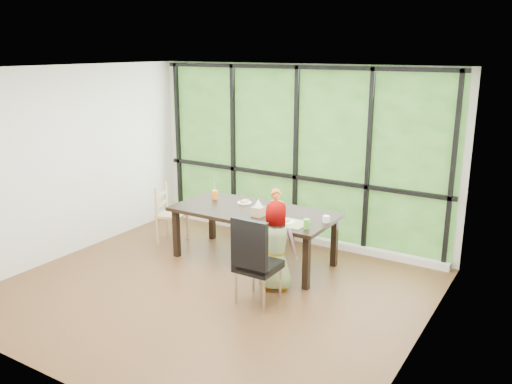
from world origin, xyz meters
TOP-DOWN VIEW (x-y plane):
  - ground at (0.00, 0.00)m, footprint 5.00×5.00m
  - back_wall at (0.00, 2.25)m, footprint 5.00×0.00m
  - foliage_backdrop at (0.00, 2.23)m, footprint 4.80×0.02m
  - window_mullions at (0.00, 2.19)m, footprint 4.80×0.06m
  - window_sill at (0.00, 2.15)m, footprint 4.80×0.12m
  - dining_table at (-0.06, 1.06)m, footprint 2.32×1.17m
  - chair_window_leather at (-0.05, 2.14)m, footprint 0.51×0.51m
  - chair_interior_leather at (0.65, 0.02)m, footprint 0.46×0.46m
  - chair_end_beech at (-1.53, 1.06)m, footprint 0.51×0.52m
  - child_toddler at (-0.06, 1.70)m, footprint 0.38×0.31m
  - child_older at (0.61, 0.47)m, footprint 0.63×0.51m
  - placemat at (0.60, 0.83)m, footprint 0.49×0.36m
  - plate_far at (-0.36, 1.29)m, footprint 0.21×0.21m
  - plate_near at (0.59, 0.84)m, footprint 0.21×0.21m
  - orange_cup at (-0.85, 1.24)m, footprint 0.08×0.08m
  - green_cup at (0.91, 0.76)m, footprint 0.08×0.08m
  - white_mug at (1.01, 1.11)m, footprint 0.09×0.09m
  - tissue_box at (0.13, 0.88)m, footprint 0.15×0.15m
  - crepe_rolls_far at (-0.36, 1.29)m, footprint 0.10×0.12m
  - crepe_rolls_near at (0.59, 0.84)m, footprint 0.05×0.12m
  - straw_white at (-0.85, 1.24)m, footprint 0.01×0.04m
  - straw_pink at (0.91, 0.76)m, footprint 0.01×0.04m
  - tissue at (0.13, 0.88)m, footprint 0.12×0.12m

SIDE VIEW (x-z plane):
  - ground at x=0.00m, z-range 0.00..0.00m
  - window_sill at x=0.00m, z-range 0.00..0.10m
  - dining_table at x=-0.06m, z-range 0.00..0.75m
  - chair_end_beech at x=-1.53m, z-range 0.00..0.90m
  - child_toddler at x=-0.06m, z-range 0.00..0.91m
  - chair_window_leather at x=-0.05m, z-range 0.00..1.08m
  - chair_interior_leather at x=0.65m, z-range 0.00..1.08m
  - child_older at x=0.61m, z-range 0.00..1.13m
  - placemat at x=0.60m, z-range 0.75..0.76m
  - plate_far at x=-0.36m, z-range 0.75..0.76m
  - plate_near at x=0.59m, z-range 0.75..0.76m
  - crepe_rolls_far at x=-0.36m, z-range 0.76..0.80m
  - crepe_rolls_near at x=0.59m, z-range 0.76..0.80m
  - white_mug at x=1.01m, z-range 0.75..0.84m
  - green_cup at x=0.91m, z-range 0.75..0.87m
  - tissue_box at x=0.13m, z-range 0.75..0.88m
  - orange_cup at x=-0.85m, z-range 0.75..0.88m
  - straw_pink at x=0.91m, z-range 0.81..1.01m
  - straw_white at x=-0.85m, z-range 0.82..1.02m
  - tissue at x=0.13m, z-range 0.88..0.99m
  - back_wall at x=0.00m, z-range -1.15..3.85m
  - foliage_backdrop at x=0.00m, z-range 0.03..2.67m
  - window_mullions at x=0.00m, z-range 0.03..2.67m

